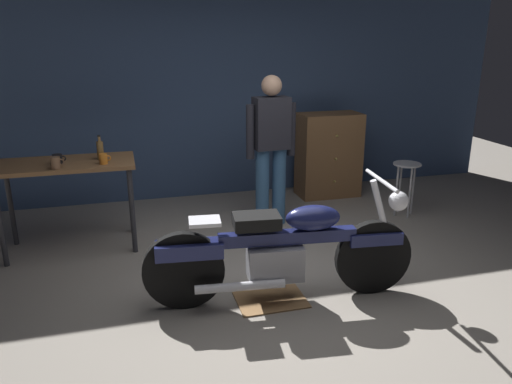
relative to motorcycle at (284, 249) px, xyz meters
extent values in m
plane|color=gray|center=(0.03, 0.19, -0.45)|extent=(12.00, 12.00, 0.00)
cube|color=#384C70|center=(0.03, 2.99, 1.10)|extent=(8.00, 0.12, 3.10)
cube|color=brown|center=(-1.72, 1.54, 0.43)|extent=(1.30, 0.64, 0.04)
cylinder|color=#2D2D33|center=(-2.31, 1.28, -0.02)|extent=(0.05, 0.05, 0.86)
cylinder|color=#2D2D33|center=(-1.13, 1.28, -0.02)|extent=(0.05, 0.05, 0.86)
cylinder|color=#2D2D33|center=(-2.31, 1.80, -0.02)|extent=(0.05, 0.05, 0.86)
cylinder|color=#2D2D33|center=(-1.13, 1.80, -0.02)|extent=(0.05, 0.05, 0.86)
cylinder|color=black|center=(0.75, -0.08, -0.13)|extent=(0.64, 0.14, 0.64)
cylinder|color=black|center=(-0.79, 0.09, -0.13)|extent=(0.64, 0.14, 0.64)
cube|color=#191E4C|center=(0.75, -0.08, 0.05)|extent=(0.45, 0.19, 0.10)
cube|color=#191E4C|center=(-0.74, 0.09, 0.05)|extent=(0.54, 0.24, 0.12)
cube|color=gray|center=(-0.07, 0.01, -0.11)|extent=(0.46, 0.29, 0.28)
cube|color=#191E4C|center=(0.03, 0.00, 0.10)|extent=(1.10, 0.22, 0.10)
ellipsoid|color=#191E4C|center=(0.23, -0.02, 0.25)|extent=(0.46, 0.27, 0.20)
cube|color=black|center=(-0.22, 0.03, 0.25)|extent=(0.38, 0.28, 0.10)
cube|color=silver|center=(-0.61, 0.07, 0.27)|extent=(0.26, 0.23, 0.03)
cylinder|color=silver|center=(0.81, -0.09, 0.20)|extent=(0.27, 0.08, 0.68)
cylinder|color=silver|center=(0.77, -0.08, 0.53)|extent=(0.10, 0.60, 0.03)
sphere|color=silver|center=(0.93, -0.10, 0.35)|extent=(0.16, 0.16, 0.16)
cylinder|color=silver|center=(-0.38, -0.10, -0.23)|extent=(0.70, 0.15, 0.07)
cylinder|color=#39638D|center=(0.50, 1.66, -0.01)|extent=(0.15, 0.15, 0.88)
cylinder|color=#39638D|center=(0.30, 1.65, -0.01)|extent=(0.15, 0.15, 0.88)
cube|color=#26262D|center=(0.40, 1.65, 0.71)|extent=(0.40, 0.25, 0.56)
cylinder|color=#26262D|center=(0.64, 1.67, 0.63)|extent=(0.09, 0.09, 0.58)
cylinder|color=#26262D|center=(0.16, 1.64, 0.63)|extent=(0.09, 0.09, 0.58)
sphere|color=tan|center=(0.40, 1.65, 1.11)|extent=(0.22, 0.22, 0.22)
cylinder|color=#B2B2B7|center=(2.02, 1.51, 0.18)|extent=(0.32, 0.32, 0.02)
cylinder|color=#B2B2B7|center=(2.13, 1.51, -0.14)|extent=(0.02, 0.02, 0.62)
cylinder|color=#B2B2B7|center=(2.02, 1.62, -0.14)|extent=(0.02, 0.02, 0.62)
cylinder|color=#B2B2B7|center=(1.91, 1.51, -0.14)|extent=(0.02, 0.02, 0.62)
cylinder|color=#B2B2B7|center=(2.02, 1.40, -0.14)|extent=(0.02, 0.02, 0.62)
cube|color=brown|center=(1.46, 2.49, 0.10)|extent=(0.80, 0.44, 1.10)
sphere|color=tan|center=(1.46, 2.26, 0.40)|extent=(0.04, 0.04, 0.04)
sphere|color=tan|center=(1.46, 2.26, 0.10)|extent=(0.04, 0.04, 0.04)
sphere|color=tan|center=(1.46, 2.26, -0.20)|extent=(0.04, 0.04, 0.04)
cube|color=olive|center=(-0.10, 0.00, -0.44)|extent=(0.56, 0.40, 0.01)
cylinder|color=brown|center=(-1.77, 1.29, 0.51)|extent=(0.08, 0.08, 0.11)
torus|color=brown|center=(-1.72, 1.29, 0.51)|extent=(0.06, 0.01, 0.06)
cylinder|color=orange|center=(-1.35, 1.36, 0.50)|extent=(0.08, 0.08, 0.10)
torus|color=orange|center=(-1.31, 1.36, 0.51)|extent=(0.06, 0.01, 0.06)
cylinder|color=black|center=(-1.77, 1.46, 0.50)|extent=(0.09, 0.09, 0.10)
torus|color=black|center=(-1.72, 1.46, 0.50)|extent=(0.06, 0.01, 0.06)
cylinder|color=olive|center=(-1.38, 1.55, 0.54)|extent=(0.06, 0.06, 0.18)
cylinder|color=olive|center=(-1.38, 1.55, 0.66)|extent=(0.03, 0.03, 0.05)
cylinder|color=black|center=(-1.38, 1.55, 0.69)|extent=(0.03, 0.03, 0.01)
camera|label=1|loc=(-1.17, -3.43, 1.63)|focal=34.87mm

